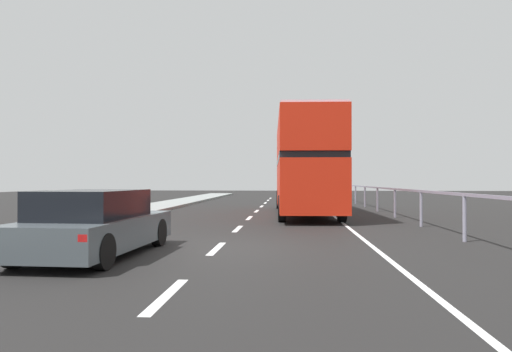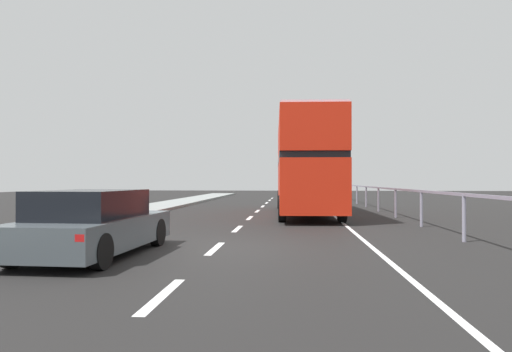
% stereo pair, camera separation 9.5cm
% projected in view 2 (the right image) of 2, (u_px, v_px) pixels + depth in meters
% --- Properties ---
extents(ground_plane, '(73.92, 120.00, 0.10)m').
position_uv_depth(ground_plane, '(217.00, 249.00, 10.65)').
color(ground_plane, black).
extents(lane_paint_markings, '(3.73, 46.00, 0.01)m').
position_uv_depth(lane_paint_markings, '(303.00, 217.00, 19.17)').
color(lane_paint_markings, silver).
rests_on(lane_paint_markings, ground).
extents(bridge_side_railing, '(0.10, 42.00, 1.23)m').
position_uv_depth(bridge_side_railing, '(396.00, 194.00, 19.15)').
color(bridge_side_railing, gray).
rests_on(bridge_side_railing, ground).
extents(double_decker_bus_red, '(2.83, 11.20, 4.33)m').
position_uv_depth(double_decker_bus_red, '(305.00, 164.00, 21.05)').
color(double_decker_bus_red, red).
rests_on(double_decker_bus_red, ground).
extents(hatchback_car_near, '(2.01, 4.43, 1.35)m').
position_uv_depth(hatchback_car_near, '(94.00, 224.00, 9.42)').
color(hatchback_car_near, '#4A5257').
rests_on(hatchback_car_near, ground).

